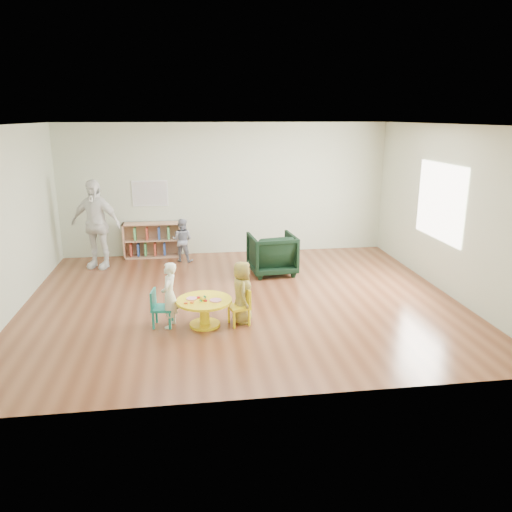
{
  "coord_description": "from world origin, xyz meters",
  "views": [
    {
      "loc": [
        -0.83,
        -7.69,
        2.93
      ],
      "look_at": [
        0.2,
        -0.3,
        0.82
      ],
      "focal_mm": 35.0,
      "sensor_mm": 36.0,
      "label": 1
    }
  ],
  "objects_px": {
    "bookshelf": "(152,240)",
    "child_right": "(242,292)",
    "kid_chair_left": "(160,307)",
    "kid_chair_right": "(241,305)",
    "armchair": "(272,254)",
    "child_left": "(169,295)",
    "toddler": "(182,240)",
    "activity_table": "(204,307)",
    "adult_caretaker": "(95,224)"
  },
  "relations": [
    {
      "from": "kid_chair_right",
      "to": "toddler",
      "type": "bearing_deg",
      "value": -0.6
    },
    {
      "from": "kid_chair_left",
      "to": "toddler",
      "type": "relative_size",
      "value": 0.6
    },
    {
      "from": "bookshelf",
      "to": "armchair",
      "type": "bearing_deg",
      "value": -32.93
    },
    {
      "from": "kid_chair_right",
      "to": "armchair",
      "type": "xyz_separation_m",
      "value": [
        0.85,
        2.32,
        0.1
      ]
    },
    {
      "from": "kid_chair_left",
      "to": "toddler",
      "type": "distance_m",
      "value": 3.34
    },
    {
      "from": "child_right",
      "to": "kid_chair_right",
      "type": "bearing_deg",
      "value": 165.8
    },
    {
      "from": "armchair",
      "to": "activity_table",
      "type": "bearing_deg",
      "value": 54.1
    },
    {
      "from": "bookshelf",
      "to": "child_right",
      "type": "bearing_deg",
      "value": -68.07
    },
    {
      "from": "child_right",
      "to": "toddler",
      "type": "distance_m",
      "value": 3.45
    },
    {
      "from": "armchair",
      "to": "kid_chair_right",
      "type": "bearing_deg",
      "value": 64.89
    },
    {
      "from": "armchair",
      "to": "adult_caretaker",
      "type": "relative_size",
      "value": 0.49
    },
    {
      "from": "activity_table",
      "to": "toddler",
      "type": "distance_m",
      "value": 3.41
    },
    {
      "from": "toddler",
      "to": "adult_caretaker",
      "type": "height_order",
      "value": "adult_caretaker"
    },
    {
      "from": "activity_table",
      "to": "kid_chair_left",
      "type": "distance_m",
      "value": 0.64
    },
    {
      "from": "child_left",
      "to": "child_right",
      "type": "height_order",
      "value": "child_left"
    },
    {
      "from": "child_left",
      "to": "armchair",
      "type": "bearing_deg",
      "value": 155.31
    },
    {
      "from": "activity_table",
      "to": "toddler",
      "type": "relative_size",
      "value": 0.88
    },
    {
      "from": "activity_table",
      "to": "bookshelf",
      "type": "distance_m",
      "value": 3.95
    },
    {
      "from": "kid_chair_right",
      "to": "toddler",
      "type": "height_order",
      "value": "toddler"
    },
    {
      "from": "activity_table",
      "to": "adult_caretaker",
      "type": "bearing_deg",
      "value": 121.89
    },
    {
      "from": "kid_chair_left",
      "to": "kid_chair_right",
      "type": "bearing_deg",
      "value": 94.25
    },
    {
      "from": "activity_table",
      "to": "child_left",
      "type": "distance_m",
      "value": 0.53
    },
    {
      "from": "armchair",
      "to": "child_left",
      "type": "distance_m",
      "value": 2.94
    },
    {
      "from": "child_right",
      "to": "bookshelf",
      "type": "bearing_deg",
      "value": 24.01
    },
    {
      "from": "armchair",
      "to": "child_right",
      "type": "height_order",
      "value": "child_right"
    },
    {
      "from": "child_left",
      "to": "kid_chair_right",
      "type": "bearing_deg",
      "value": 102.19
    },
    {
      "from": "adult_caretaker",
      "to": "activity_table",
      "type": "bearing_deg",
      "value": -37.56
    },
    {
      "from": "activity_table",
      "to": "toddler",
      "type": "bearing_deg",
      "value": 95.4
    },
    {
      "from": "kid_chair_right",
      "to": "child_left",
      "type": "height_order",
      "value": "child_left"
    },
    {
      "from": "child_left",
      "to": "bookshelf",
      "type": "bearing_deg",
      "value": -158.09
    },
    {
      "from": "kid_chair_left",
      "to": "toddler",
      "type": "height_order",
      "value": "toddler"
    },
    {
      "from": "child_left",
      "to": "child_right",
      "type": "distance_m",
      "value": 1.04
    },
    {
      "from": "bookshelf",
      "to": "child_right",
      "type": "xyz_separation_m",
      "value": [
        1.52,
        -3.78,
        0.1
      ]
    },
    {
      "from": "toddler",
      "to": "adult_caretaker",
      "type": "bearing_deg",
      "value": 25.91
    },
    {
      "from": "kid_chair_left",
      "to": "bookshelf",
      "type": "relative_size",
      "value": 0.45
    },
    {
      "from": "bookshelf",
      "to": "armchair",
      "type": "xyz_separation_m",
      "value": [
        2.35,
        -1.52,
        0.02
      ]
    },
    {
      "from": "kid_chair_right",
      "to": "armchair",
      "type": "distance_m",
      "value": 2.47
    },
    {
      "from": "kid_chair_right",
      "to": "activity_table",
      "type": "bearing_deg",
      "value": 74.32
    },
    {
      "from": "bookshelf",
      "to": "child_left",
      "type": "bearing_deg",
      "value": -82.74
    },
    {
      "from": "bookshelf",
      "to": "child_left",
      "type": "relative_size",
      "value": 1.25
    },
    {
      "from": "child_left",
      "to": "adult_caretaker",
      "type": "relative_size",
      "value": 0.54
    },
    {
      "from": "kid_chair_left",
      "to": "child_left",
      "type": "distance_m",
      "value": 0.24
    },
    {
      "from": "child_right",
      "to": "adult_caretaker",
      "type": "height_order",
      "value": "adult_caretaker"
    },
    {
      "from": "bookshelf",
      "to": "child_right",
      "type": "relative_size",
      "value": 1.29
    },
    {
      "from": "activity_table",
      "to": "armchair",
      "type": "xyz_separation_m",
      "value": [
        1.38,
        2.31,
        0.11
      ]
    },
    {
      "from": "kid_chair_right",
      "to": "adult_caretaker",
      "type": "height_order",
      "value": "adult_caretaker"
    },
    {
      "from": "child_left",
      "to": "adult_caretaker",
      "type": "distance_m",
      "value": 3.52
    },
    {
      "from": "activity_table",
      "to": "armchair",
      "type": "distance_m",
      "value": 2.69
    },
    {
      "from": "bookshelf",
      "to": "adult_caretaker",
      "type": "bearing_deg",
      "value": -147.96
    },
    {
      "from": "child_right",
      "to": "adult_caretaker",
      "type": "xyz_separation_m",
      "value": [
        -2.54,
        3.14,
        0.42
      ]
    }
  ]
}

